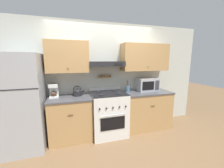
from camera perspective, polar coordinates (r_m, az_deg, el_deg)
ground_plane at (r=3.18m, az=0.00°, el=-22.15°), size 16.00×16.00×0.00m
wall_back at (r=3.30m, az=-2.02°, el=5.18°), size 5.20×0.46×2.55m
counter_left at (r=3.15m, az=-16.73°, el=-13.49°), size 0.88×0.63×0.92m
counter_right at (r=3.62m, az=13.76°, el=-10.25°), size 1.20×0.63×0.92m
stove_range at (r=3.20m, az=-1.48°, el=-12.18°), size 0.77×0.71×1.04m
refrigerator at (r=3.06m, az=-33.36°, el=-6.60°), size 0.75×0.76×1.81m
tea_kettle at (r=3.10m, az=-14.16°, el=-3.31°), size 0.26×0.20×0.22m
coffee_maker at (r=3.12m, az=-23.00°, el=-2.45°), size 0.18×0.21×0.29m
microwave at (r=3.61m, az=14.16°, el=-0.13°), size 0.52×0.37×0.32m
utensil_crock at (r=3.37m, az=6.50°, el=-2.02°), size 0.11×0.11×0.29m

